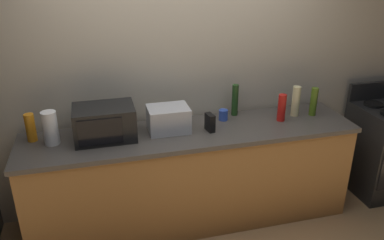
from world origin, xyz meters
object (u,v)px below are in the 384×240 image
Objects in this scene: bottle_wine at (235,100)px; toaster_oven at (168,119)px; bottle_hand_soap at (296,101)px; bottle_hot_sauce at (282,108)px; bottle_dish_soap at (31,128)px; mug_blue at (223,115)px; stove_range at (384,149)px; paper_towel_roll at (50,128)px; cordless_phone at (210,123)px; microwave at (104,123)px; bottle_olive_oil at (314,102)px.

toaster_oven is at bearing -164.69° from bottle_wine.
bottle_hot_sauce is at bearing -157.32° from bottle_hand_soap.
bottle_dish_soap is 1.61m from mug_blue.
bottle_wine reaches higher than bottle_dish_soap.
stove_range is 1.16m from bottle_hand_soap.
paper_towel_roll is 1.27m from cordless_phone.
bottle_wine is 1.75m from bottle_dish_soap.
microwave is 1.87m from bottle_olive_oil.
bottle_hand_soap reaches higher than mug_blue.
microwave is at bearing -178.68° from bottle_hand_soap.
stove_range is 7.20× the size of cordless_phone.
bottle_dish_soap is (-2.10, 0.13, -0.01)m from bottle_hot_sauce.
cordless_phone is at bearing -5.44° from microwave.
microwave reaches higher than bottle_olive_oil.
bottle_wine is at bearing 9.25° from microwave.
bottle_hand_soap is 2.91× the size of mug_blue.
bottle_wine reaches higher than bottle_hot_sauce.
paper_towel_roll is (-0.41, 0.00, 0.00)m from microwave.
bottle_hot_sauce is 2.53× the size of mug_blue.
toaster_oven is 0.93m from paper_towel_roll.
bottle_dish_soap is (-1.09, 0.09, 0.01)m from toaster_oven.
microwave is (-2.71, 0.05, 0.57)m from stove_range.
stove_range is at bearing -3.88° from bottle_olive_oil.
bottle_dish_soap is at bearing -176.97° from bottle_wine.
toaster_oven is at bearing 179.86° from bottle_olive_oil.
stove_range is at bearing -0.70° from bottle_hot_sauce.
stove_range is 3.17m from paper_towel_roll.
cordless_phone is at bearing -175.95° from bottle_hot_sauce.
bottle_hand_soap is at bearing 22.68° from bottle_hot_sauce.
paper_towel_roll is at bearing -173.19° from bottle_wine.
stove_range is 2.26m from toaster_oven.
bottle_olive_oil is at bearing -4.19° from cordless_phone.
microwave is at bearing -174.18° from mug_blue.
paper_towel_roll is 2.28m from bottle_olive_oil.
bottle_hot_sauce is (1.01, -0.05, 0.02)m from toaster_oven.
mug_blue is at bearing 0.24° from bottle_dish_soap.
bottle_olive_oil is at bearing -2.12° from bottle_dish_soap.
microwave is at bearing -0.31° from paper_towel_roll.
bottle_dish_soap is at bearing 148.44° from paper_towel_roll.
bottle_wine is at bearing 171.11° from stove_range.
mug_blue is (0.52, 0.09, -0.06)m from toaster_oven.
bottle_hot_sauce is (1.94, -0.04, -0.01)m from paper_towel_roll.
bottle_wine reaches higher than toaster_oven.
bottle_olive_oil reaches higher than bottle_dish_soap.
bottle_hot_sauce reaches higher than cordless_phone.
bottle_olive_oil is (0.16, -0.03, -0.01)m from bottle_hand_soap.
bottle_hot_sauce is (-1.18, 0.01, 0.56)m from stove_range.
stove_range is at bearing -5.27° from mug_blue.
bottle_wine reaches higher than paper_towel_roll.
bottle_wine is 0.55m from bottle_hand_soap.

